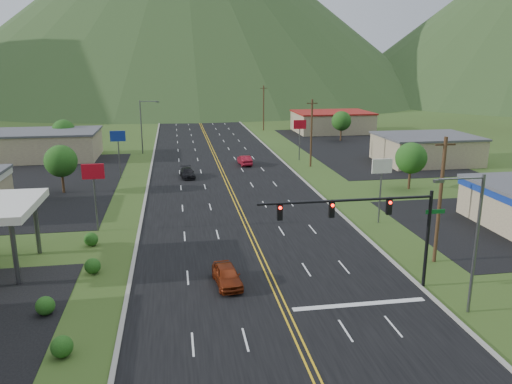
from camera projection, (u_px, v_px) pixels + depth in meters
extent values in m
cylinder|color=black|center=(427.00, 239.00, 34.58)|extent=(0.24, 0.24, 7.00)
cylinder|color=black|center=(347.00, 200.00, 32.84)|extent=(12.00, 0.18, 0.18)
cube|color=#0C591E|center=(435.00, 212.00, 34.12)|extent=(1.40, 0.06, 0.30)
cube|color=black|center=(389.00, 207.00, 33.46)|extent=(0.35, 0.28, 1.05)
sphere|color=#FF0C05|center=(390.00, 203.00, 33.20)|extent=(0.22, 0.22, 0.22)
cube|color=black|center=(332.00, 210.00, 32.83)|extent=(0.35, 0.28, 1.05)
sphere|color=#FF0C05|center=(333.00, 205.00, 32.57)|extent=(0.22, 0.22, 0.22)
cube|color=black|center=(280.00, 212.00, 32.28)|extent=(0.35, 0.28, 1.05)
sphere|color=#FF0C05|center=(280.00, 208.00, 32.02)|extent=(0.22, 0.22, 0.22)
cylinder|color=#59595E|center=(476.00, 246.00, 30.66)|extent=(0.20, 0.20, 9.00)
cylinder|color=#59595E|center=(462.00, 178.00, 29.33)|extent=(2.88, 0.12, 0.12)
cube|color=#59595E|center=(439.00, 181.00, 29.13)|extent=(0.60, 0.25, 0.18)
cylinder|color=#59595E|center=(141.00, 127.00, 84.18)|extent=(0.20, 0.20, 9.00)
cylinder|color=#59595E|center=(149.00, 101.00, 83.30)|extent=(2.88, 0.12, 0.12)
cube|color=#59595E|center=(157.00, 102.00, 83.56)|extent=(0.60, 0.25, 0.18)
cylinder|color=#59595E|center=(15.00, 251.00, 35.13)|extent=(0.36, 0.36, 5.00)
cylinder|color=#59595E|center=(37.00, 224.00, 40.85)|extent=(0.36, 0.36, 5.00)
cube|color=tan|center=(40.00, 146.00, 80.38)|extent=(18.00, 11.00, 4.20)
cube|color=#4C4C51|center=(39.00, 132.00, 79.80)|extent=(18.40, 11.40, 0.30)
cube|color=tan|center=(426.00, 150.00, 77.43)|extent=(14.00, 11.00, 4.00)
cube|color=#4C4C51|center=(427.00, 136.00, 76.88)|extent=(14.40, 11.40, 0.30)
cube|color=tan|center=(332.00, 123.00, 110.15)|extent=(16.00, 12.00, 4.20)
cube|color=maroon|center=(332.00, 112.00, 109.57)|extent=(16.40, 12.40, 0.30)
cylinder|color=#59595E|center=(96.00, 205.00, 46.24)|extent=(0.16, 0.16, 5.00)
cube|color=red|center=(93.00, 171.00, 45.42)|extent=(2.00, 0.18, 1.40)
cylinder|color=#59595E|center=(119.00, 160.00, 67.22)|extent=(0.16, 0.16, 5.00)
cube|color=navy|center=(118.00, 136.00, 66.40)|extent=(2.00, 0.18, 1.40)
cylinder|color=#59595E|center=(380.00, 198.00, 48.57)|extent=(0.16, 0.16, 5.00)
cube|color=white|center=(382.00, 166.00, 47.75)|extent=(2.00, 0.18, 1.40)
cylinder|color=#59595E|center=(299.00, 145.00, 79.09)|extent=(0.16, 0.16, 5.00)
cube|color=red|center=(300.00, 124.00, 78.26)|extent=(2.00, 0.18, 1.40)
cylinder|color=#382314|center=(63.00, 181.00, 59.86)|extent=(0.30, 0.30, 3.00)
sphere|color=#1C4714|center=(61.00, 161.00, 59.24)|extent=(3.84, 3.84, 3.84)
cylinder|color=#382314|center=(65.00, 145.00, 84.82)|extent=(0.30, 0.30, 3.00)
sphere|color=#1C4714|center=(64.00, 131.00, 84.21)|extent=(3.84, 3.84, 3.84)
cylinder|color=#382314|center=(410.00, 177.00, 61.69)|extent=(0.30, 0.30, 3.00)
sphere|color=#1C4714|center=(411.00, 158.00, 61.07)|extent=(3.84, 3.84, 3.84)
cylinder|color=#382314|center=(341.00, 133.00, 98.55)|extent=(0.30, 0.30, 3.00)
sphere|color=#1C4714|center=(341.00, 121.00, 97.93)|extent=(3.84, 3.84, 3.84)
cylinder|color=#382314|center=(440.00, 201.00, 38.47)|extent=(0.28, 0.28, 10.00)
cube|color=#382314|center=(445.00, 145.00, 37.34)|extent=(1.60, 0.12, 0.12)
cylinder|color=#382314|center=(311.00, 133.00, 73.75)|extent=(0.28, 0.28, 10.00)
cube|color=#382314|center=(312.00, 103.00, 72.62)|extent=(1.60, 0.12, 0.12)
cylinder|color=#382314|center=(264.00, 108.00, 111.89)|extent=(0.28, 0.28, 10.00)
cube|color=#382314|center=(264.00, 88.00, 110.76)|extent=(1.60, 0.12, 0.12)
cylinder|color=#382314|center=(240.00, 96.00, 150.04)|extent=(0.28, 0.28, 10.00)
cube|color=#382314|center=(240.00, 81.00, 148.90)|extent=(1.60, 0.12, 0.12)
imported|color=maroon|center=(227.00, 276.00, 35.39)|extent=(2.13, 4.36, 1.43)
imported|color=black|center=(187.00, 173.00, 67.69)|extent=(2.15, 4.49, 1.26)
imported|color=maroon|center=(245.00, 160.00, 75.83)|extent=(1.84, 4.48, 1.44)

